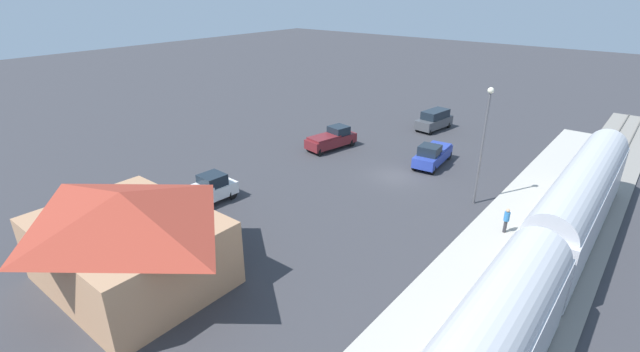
{
  "coord_description": "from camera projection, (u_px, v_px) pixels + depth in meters",
  "views": [
    {
      "loc": [
        -16.97,
        31.53,
        15.27
      ],
      "look_at": [
        3.69,
        5.88,
        1.0
      ],
      "focal_mm": 24.91,
      "sensor_mm": 36.0,
      "label": 1
    }
  ],
  "objects": [
    {
      "name": "ground_plane",
      "position": [
        396.0,
        176.0,
        38.37
      ],
      "size": [
        200.0,
        200.0,
        0.0
      ],
      "primitive_type": "plane",
      "color": "#38383D"
    },
    {
      "name": "railway_track",
      "position": [
        575.0,
        226.0,
        30.28
      ],
      "size": [
        4.8,
        70.0,
        0.3
      ],
      "color": "gray",
      "rests_on": "ground"
    },
    {
      "name": "platform",
      "position": [
        515.0,
        208.0,
        32.56
      ],
      "size": [
        3.2,
        46.0,
        0.3
      ],
      "color": "#B7B2A8",
      "rests_on": "ground"
    },
    {
      "name": "station_building",
      "position": [
        128.0,
        236.0,
        23.83
      ],
      "size": [
        10.65,
        8.3,
        5.44
      ],
      "color": "tan",
      "rests_on": "ground"
    },
    {
      "name": "pedestrian_on_platform",
      "position": [
        506.0,
        219.0,
        28.77
      ],
      "size": [
        0.36,
        0.36,
        1.71
      ],
      "color": "#333338",
      "rests_on": "platform"
    },
    {
      "name": "pickup_white",
      "position": [
        203.0,
        192.0,
        33.07
      ],
      "size": [
        2.21,
        5.48,
        2.14
      ],
      "color": "white",
      "rests_on": "ground"
    },
    {
      "name": "suv_charcoal",
      "position": [
        434.0,
        120.0,
        50.29
      ],
      "size": [
        2.56,
        5.11,
        2.22
      ],
      "color": "#47494F",
      "rests_on": "ground"
    },
    {
      "name": "pickup_blue",
      "position": [
        433.0,
        154.0,
        40.36
      ],
      "size": [
        2.5,
        5.57,
        2.14
      ],
      "color": "#283D9E",
      "rests_on": "ground"
    },
    {
      "name": "pickup_maroon",
      "position": [
        332.0,
        139.0,
        44.48
      ],
      "size": [
        2.89,
        5.66,
        2.14
      ],
      "color": "maroon",
      "rests_on": "ground"
    },
    {
      "name": "light_pole_near_platform",
      "position": [
        484.0,
        135.0,
        31.48
      ],
      "size": [
        0.44,
        0.44,
        8.83
      ],
      "color": "#515156",
      "rests_on": "ground"
    }
  ]
}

